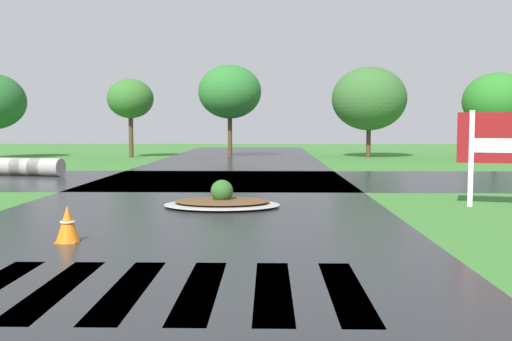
% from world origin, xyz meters
% --- Properties ---
extents(asphalt_roadway, '(9.23, 80.00, 0.01)m').
position_xyz_m(asphalt_roadway, '(0.00, 10.00, 0.00)').
color(asphalt_roadway, '#232628').
rests_on(asphalt_roadway, ground).
extents(asphalt_cross_road, '(90.00, 8.30, 0.01)m').
position_xyz_m(asphalt_cross_road, '(0.00, 18.66, 0.00)').
color(asphalt_cross_road, '#232628').
rests_on(asphalt_cross_road, ground).
extents(crosswalk_stripes, '(5.85, 2.81, 0.01)m').
position_xyz_m(crosswalk_stripes, '(0.00, 4.07, 0.00)').
color(crosswalk_stripes, white).
rests_on(crosswalk_stripes, ground).
extents(median_island, '(2.88, 2.12, 0.68)m').
position_xyz_m(median_island, '(0.59, 11.39, 0.13)').
color(median_island, '#9E9B93').
rests_on(median_island, ground).
extents(drainage_pipe_stack, '(3.07, 1.38, 0.71)m').
position_xyz_m(drainage_pipe_stack, '(-7.93, 20.28, 0.36)').
color(drainage_pipe_stack, '#9E9B93').
rests_on(drainage_pipe_stack, ground).
extents(traffic_cone, '(0.42, 0.42, 0.65)m').
position_xyz_m(traffic_cone, '(-1.75, 6.95, 0.32)').
color(traffic_cone, orange).
rests_on(traffic_cone, ground).
extents(background_treeline, '(44.12, 6.62, 5.86)m').
position_xyz_m(background_treeline, '(-4.27, 33.65, 3.72)').
color(background_treeline, '#4C3823').
rests_on(background_treeline, ground).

